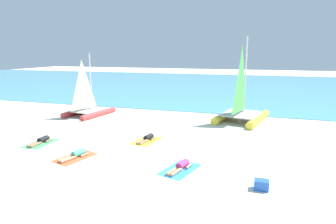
{
  "coord_description": "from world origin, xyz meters",
  "views": [
    {
      "loc": [
        5.07,
        -11.39,
        4.76
      ],
      "look_at": [
        0.0,
        4.77,
        1.2
      ],
      "focal_mm": 30.63,
      "sensor_mm": 36.0,
      "label": 1
    }
  ],
  "objects": [
    {
      "name": "sunbather_rightmost",
      "position": [
        2.24,
        -0.6,
        0.13
      ],
      "size": [
        0.8,
        1.55,
        0.3
      ],
      "rotation": [
        0.0,
        0.0,
        -0.27
      ],
      "color": "#D83372",
      "rests_on": "towel_rightmost"
    },
    {
      "name": "towel_center_right",
      "position": [
        -0.53,
        2.55,
        0.01
      ],
      "size": [
        1.4,
        2.06,
        0.01
      ],
      "primitive_type": "cube",
      "rotation": [
        0.0,
        0.0,
        -0.17
      ],
      "color": "yellow",
      "rests_on": "ground"
    },
    {
      "name": "ocean_water",
      "position": [
        0.0,
        30.61,
        0.03
      ],
      "size": [
        120.0,
        40.0,
        0.05
      ],
      "primitive_type": "cube",
      "color": "#4C9EB7",
      "rests_on": "ground"
    },
    {
      "name": "towel_leftmost",
      "position": [
        -5.75,
        0.47,
        0.01
      ],
      "size": [
        1.14,
        1.92,
        0.01
      ],
      "primitive_type": "cube",
      "rotation": [
        0.0,
        0.0,
        0.02
      ],
      "color": "#4CB266",
      "rests_on": "ground"
    },
    {
      "name": "ground_plane",
      "position": [
        0.0,
        10.0,
        0.0
      ],
      "size": [
        120.0,
        120.0,
        0.0
      ],
      "primitive_type": "plane",
      "color": "silver"
    },
    {
      "name": "towel_rightmost",
      "position": [
        2.22,
        -0.67,
        0.01
      ],
      "size": [
        1.57,
        2.13,
        0.01
      ],
      "primitive_type": "cube",
      "rotation": [
        0.0,
        0.0,
        -0.27
      ],
      "color": "#338CD8",
      "rests_on": "ground"
    },
    {
      "name": "sunbather_center_right",
      "position": [
        -0.52,
        2.61,
        0.13
      ],
      "size": [
        0.66,
        1.57,
        0.3
      ],
      "rotation": [
        0.0,
        0.0,
        -0.17
      ],
      "color": "black",
      "rests_on": "towel_center_right"
    },
    {
      "name": "sunbather_center_left",
      "position": [
        -2.71,
        -0.72,
        0.13
      ],
      "size": [
        0.79,
        1.55,
        0.3
      ],
      "rotation": [
        0.0,
        0.0,
        -0.27
      ],
      "color": "#3FB28C",
      "rests_on": "towel_center_left"
    },
    {
      "name": "towel_center_left",
      "position": [
        -2.73,
        -0.78,
        0.01
      ],
      "size": [
        1.56,
        2.12,
        0.01
      ],
      "primitive_type": "cube",
      "rotation": [
        0.0,
        0.0,
        -0.27
      ],
      "color": "#EA5933",
      "rests_on": "ground"
    },
    {
      "name": "sailboat_yellow",
      "position": [
        4.1,
        8.82,
        0.87
      ],
      "size": [
        3.8,
        4.99,
        5.81
      ],
      "rotation": [
        0.0,
        0.0,
        -0.23
      ],
      "color": "yellow",
      "rests_on": "ground"
    },
    {
      "name": "sunbather_leftmost",
      "position": [
        -5.75,
        0.53,
        0.13
      ],
      "size": [
        0.55,
        1.56,
        0.3
      ],
      "rotation": [
        0.0,
        0.0,
        0.02
      ],
      "color": "black",
      "rests_on": "towel_leftmost"
    },
    {
      "name": "cooler_box",
      "position": [
        5.42,
        -1.51,
        0.18
      ],
      "size": [
        0.5,
        0.36,
        0.36
      ],
      "primitive_type": "cube",
      "color": "blue",
      "rests_on": "ground"
    },
    {
      "name": "sailboat_red",
      "position": [
        -7.15,
        7.2,
        0.7
      ],
      "size": [
        2.86,
        3.92,
        4.69
      ],
      "rotation": [
        0.0,
        0.0,
        -0.17
      ],
      "color": "#CC3838",
      "rests_on": "ground"
    }
  ]
}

